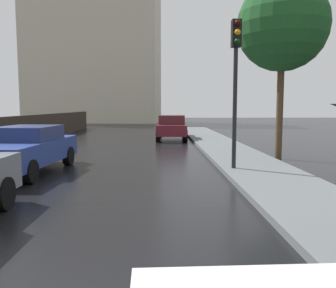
{
  "coord_description": "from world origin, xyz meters",
  "views": [
    {
      "loc": [
        2.17,
        -1.44,
        1.92
      ],
      "look_at": [
        2.41,
        7.52,
        0.97
      ],
      "focal_mm": 37.99,
      "sensor_mm": 36.0,
      "label": 1
    }
  ],
  "objects_px": {
    "car_blue_near_kerb": "(26,149)",
    "traffic_light": "(236,66)",
    "street_tree_near": "(282,26)",
    "car_maroon_mid_road": "(172,127)"
  },
  "relations": [
    {
      "from": "car_blue_near_kerb",
      "to": "traffic_light",
      "type": "xyz_separation_m",
      "value": [
        6.03,
        -0.24,
        2.35
      ]
    },
    {
      "from": "car_blue_near_kerb",
      "to": "traffic_light",
      "type": "relative_size",
      "value": 1.07
    },
    {
      "from": "car_blue_near_kerb",
      "to": "street_tree_near",
      "type": "bearing_deg",
      "value": -158.79
    },
    {
      "from": "traffic_light",
      "to": "street_tree_near",
      "type": "xyz_separation_m",
      "value": [
        2.22,
        2.7,
        1.71
      ]
    },
    {
      "from": "car_maroon_mid_road",
      "to": "street_tree_near",
      "type": "bearing_deg",
      "value": -62.12
    },
    {
      "from": "traffic_light",
      "to": "street_tree_near",
      "type": "height_order",
      "value": "street_tree_near"
    },
    {
      "from": "traffic_light",
      "to": "street_tree_near",
      "type": "distance_m",
      "value": 3.89
    },
    {
      "from": "car_blue_near_kerb",
      "to": "car_maroon_mid_road",
      "type": "xyz_separation_m",
      "value": [
        4.61,
        10.11,
        0.03
      ]
    },
    {
      "from": "car_blue_near_kerb",
      "to": "car_maroon_mid_road",
      "type": "height_order",
      "value": "car_maroon_mid_road"
    },
    {
      "from": "car_blue_near_kerb",
      "to": "street_tree_near",
      "type": "xyz_separation_m",
      "value": [
        8.25,
        2.46,
        4.06
      ]
    }
  ]
}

